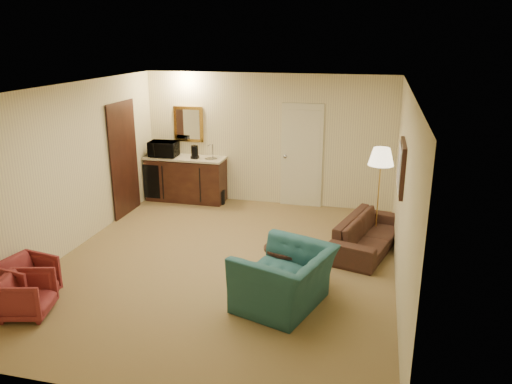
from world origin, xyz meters
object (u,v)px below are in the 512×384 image
Objects in this scene: waste_bin at (219,197)px; sofa at (368,229)px; coffee_maker at (195,152)px; rose_chair_near at (26,293)px; rose_chair_far at (27,277)px; microwave at (163,147)px; coffee_table at (295,265)px; wetbar_cabinet at (186,179)px; floor_lamp at (378,194)px; teal_armchair at (285,269)px.

sofa is at bearing -28.22° from waste_bin.
coffee_maker is (-0.50, 0.00, 0.92)m from waste_bin.
rose_chair_near is 0.95× the size of rose_chair_far.
coffee_table is at bearing -45.62° from microwave.
wetbar_cabinet is 1.86× the size of coffee_table.
coffee_maker is at bearing -0.38° from rose_chair_far.
rose_chair_near is at bearing -139.42° from floor_lamp.
coffee_table is 3.62m from waste_bin.
wetbar_cabinet is 4.68m from rose_chair_near.
coffee_table is 3.30× the size of coffee_maker.
coffee_table is (3.28, 1.27, -0.05)m from rose_chair_far.
rose_chair_near is (-3.01, -0.96, -0.22)m from teal_armchair.
sofa is at bearing 55.30° from coffee_table.
floor_lamp reaches higher than wetbar_cabinet.
teal_armchair is 4.18m from waste_bin.
sofa is 6.57× the size of waste_bin.
coffee_table is at bearing -47.58° from wetbar_cabinet.
coffee_table is 4.48m from microwave.
rose_chair_near reaches higher than waste_bin.
rose_chair_near is 4.69m from microwave.
microwave reaches higher than rose_chair_near.
coffee_maker reaches higher than waste_bin.
coffee_maker is at bearing -20.47° from rose_chair_near.
wetbar_cabinet reaches higher than rose_chair_near.
waste_bin is (0.98, 4.60, -0.15)m from rose_chair_near.
sofa is 1.16× the size of floor_lamp.
teal_armchair reaches higher than waste_bin.
rose_chair_far is 4.34m from microwave.
wetbar_cabinet is 2.69× the size of rose_chair_far.
rose_chair_near is at bearing -93.06° from wetbar_cabinet.
rose_chair_near is at bearing -151.84° from coffee_table.
coffee_maker is at bearing -16.43° from wetbar_cabinet.
floor_lamp reaches higher than coffee_maker.
waste_bin is 1.53m from microwave.
floor_lamp is at bearing -44.57° from rose_chair_far.
coffee_table is at bearing 161.04° from sofa.
floor_lamp is at bearing -17.20° from microwave.
floor_lamp is (4.10, 3.51, 0.49)m from rose_chair_near.
sofa is 1.67m from coffee_table.
floor_lamp reaches higher than waste_bin.
coffee_maker is (0.23, -0.07, 0.59)m from wetbar_cabinet.
rose_chair_near is at bearing -98.91° from coffee_maker.
waste_bin is (-3.12, 1.09, -0.65)m from floor_lamp.
rose_chair_far is 4.43m from waste_bin.
teal_armchair reaches higher than wetbar_cabinet.
sofa is 6.81× the size of coffee_maker.
teal_armchair is (-0.97, -2.03, 0.15)m from sofa.
coffee_maker reaches higher than coffee_table.
teal_armchair is at bearing -51.56° from microwave.
coffee_table is (2.78, -3.05, -0.21)m from wetbar_cabinet.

